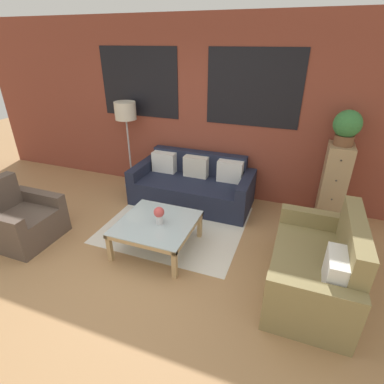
# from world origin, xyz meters

# --- Properties ---
(ground_plane) EXTENTS (16.00, 16.00, 0.00)m
(ground_plane) POSITION_xyz_m (0.00, 0.00, 0.00)
(ground_plane) COLOR #AD7F51
(wall_back_brick) EXTENTS (8.40, 0.09, 2.80)m
(wall_back_brick) POSITION_xyz_m (0.00, 2.44, 1.41)
(wall_back_brick) COLOR brown
(wall_back_brick) RESTS_ON ground_plane
(rug) EXTENTS (1.95, 1.74, 0.00)m
(rug) POSITION_xyz_m (0.19, 1.20, 0.00)
(rug) COLOR silver
(rug) RESTS_ON ground_plane
(couch_dark) EXTENTS (1.93, 0.88, 0.78)m
(couch_dark) POSITION_xyz_m (0.17, 1.95, 0.29)
(couch_dark) COLOR #1E2338
(couch_dark) RESTS_ON ground_plane
(settee_vintage) EXTENTS (0.80, 1.43, 0.92)m
(settee_vintage) POSITION_xyz_m (2.09, 0.51, 0.31)
(settee_vintage) COLOR olive
(settee_vintage) RESTS_ON ground_plane
(armchair_corner) EXTENTS (0.80, 0.81, 0.84)m
(armchair_corner) POSITION_xyz_m (-1.61, 0.16, 0.28)
(armchair_corner) COLOR brown
(armchair_corner) RESTS_ON ground_plane
(coffee_table) EXTENTS (0.93, 0.93, 0.39)m
(coffee_table) POSITION_xyz_m (0.19, 0.61, 0.34)
(coffee_table) COLOR silver
(coffee_table) RESTS_ON ground_plane
(floor_lamp) EXTENTS (0.36, 0.36, 1.52)m
(floor_lamp) POSITION_xyz_m (-1.10, 2.14, 1.31)
(floor_lamp) COLOR #B2B2B7
(floor_lamp) RESTS_ON ground_plane
(drawer_cabinet) EXTENTS (0.33, 0.44, 1.16)m
(drawer_cabinet) POSITION_xyz_m (2.26, 2.15, 0.58)
(drawer_cabinet) COLOR tan
(drawer_cabinet) RESTS_ON ground_plane
(potted_plant) EXTENTS (0.36, 0.36, 0.47)m
(potted_plant) POSITION_xyz_m (2.26, 2.15, 1.42)
(potted_plant) COLOR brown
(potted_plant) RESTS_ON drawer_cabinet
(flower_vase) EXTENTS (0.13, 0.13, 0.23)m
(flower_vase) POSITION_xyz_m (0.24, 0.59, 0.53)
(flower_vase) COLOR silver
(flower_vase) RESTS_ON coffee_table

